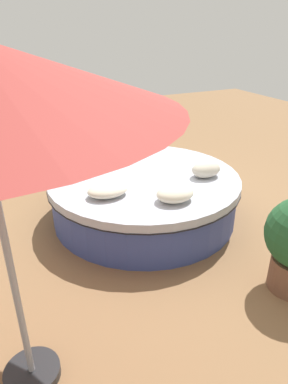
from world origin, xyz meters
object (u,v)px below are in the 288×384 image
at_px(throw_pillow_1, 175,193).
at_px(throw_pillow_2, 206,169).
at_px(round_bed, 144,196).
at_px(throw_pillow_0, 108,190).
at_px(patio_chair, 19,153).

distance_m(throw_pillow_1, throw_pillow_2, 0.86).
distance_m(round_bed, throw_pillow_0, 0.85).
relative_size(throw_pillow_0, throw_pillow_2, 1.21).
xyz_separation_m(throw_pillow_1, throw_pillow_2, (0.73, 0.44, 0.02)).
distance_m(throw_pillow_1, patio_chair, 3.08).
bearing_deg(throw_pillow_2, throw_pillow_0, 179.27).
height_order(round_bed, patio_chair, patio_chair).
bearing_deg(round_bed, throw_pillow_2, -27.65).
distance_m(throw_pillow_0, throw_pillow_1, 0.82).
height_order(throw_pillow_1, throw_pillow_2, throw_pillow_2).
distance_m(round_bed, throw_pillow_1, 0.92).
bearing_deg(round_bed, patio_chair, 127.03).
bearing_deg(round_bed, throw_pillow_0, -150.53).
height_order(throw_pillow_0, throw_pillow_1, throw_pillow_1).
relative_size(throw_pillow_2, patio_chair, 0.42).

